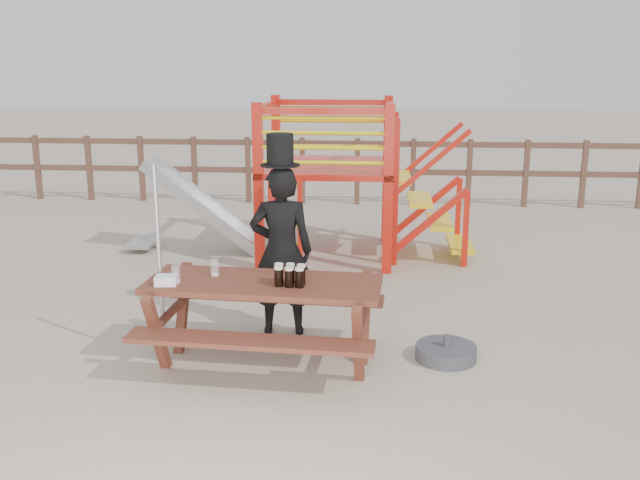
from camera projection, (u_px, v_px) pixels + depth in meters
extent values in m
plane|color=tan|center=(277.00, 363.00, 6.33)|extent=(60.00, 60.00, 0.00)
cube|color=brown|center=(330.00, 143.00, 12.80)|extent=(15.00, 0.06, 0.10)
cube|color=brown|center=(330.00, 171.00, 12.93)|extent=(15.00, 0.06, 0.10)
cube|color=brown|center=(37.00, 167.00, 13.36)|extent=(0.09, 0.09, 1.20)
cube|color=brown|center=(89.00, 168.00, 13.28)|extent=(0.09, 0.09, 1.20)
cube|color=brown|center=(142.00, 169.00, 13.20)|extent=(0.09, 0.09, 1.20)
cube|color=brown|center=(195.00, 169.00, 13.12)|extent=(0.09, 0.09, 1.20)
cube|color=brown|center=(248.00, 170.00, 13.04)|extent=(0.09, 0.09, 1.20)
cube|color=brown|center=(302.00, 171.00, 12.97)|extent=(0.09, 0.09, 1.20)
cube|color=brown|center=(357.00, 171.00, 12.89)|extent=(0.09, 0.09, 1.20)
cube|color=brown|center=(413.00, 172.00, 12.81)|extent=(0.09, 0.09, 1.20)
cube|color=brown|center=(469.00, 173.00, 12.73)|extent=(0.09, 0.09, 1.20)
cube|color=brown|center=(526.00, 174.00, 12.66)|extent=(0.09, 0.09, 1.20)
cube|color=brown|center=(584.00, 174.00, 12.58)|extent=(0.09, 0.09, 1.20)
cube|color=red|center=(259.00, 188.00, 8.81)|extent=(0.12, 0.12, 2.10)
cube|color=red|center=(388.00, 190.00, 8.69)|extent=(0.12, 0.12, 2.10)
cube|color=red|center=(277.00, 168.00, 10.35)|extent=(0.12, 0.12, 2.10)
cube|color=red|center=(387.00, 170.00, 10.23)|extent=(0.12, 0.12, 2.10)
cube|color=red|center=(328.00, 167.00, 9.48)|extent=(1.72, 1.72, 0.08)
cube|color=red|center=(323.00, 111.00, 8.51)|extent=(1.60, 0.08, 0.08)
cube|color=red|center=(332.00, 102.00, 10.05)|extent=(1.60, 0.08, 0.08)
cube|color=red|center=(267.00, 106.00, 9.34)|extent=(0.08, 1.60, 0.08)
cube|color=red|center=(389.00, 107.00, 9.22)|extent=(0.08, 1.60, 0.08)
cylinder|color=yellow|center=(323.00, 163.00, 8.67)|extent=(1.50, 0.05, 0.05)
cylinder|color=yellow|center=(332.00, 146.00, 10.21)|extent=(1.50, 0.05, 0.05)
cylinder|color=yellow|center=(323.00, 148.00, 8.62)|extent=(1.50, 0.05, 0.05)
cylinder|color=yellow|center=(332.00, 134.00, 10.16)|extent=(1.50, 0.05, 0.05)
cylinder|color=yellow|center=(323.00, 133.00, 8.57)|extent=(1.50, 0.05, 0.05)
cylinder|color=yellow|center=(332.00, 121.00, 10.12)|extent=(1.50, 0.05, 0.05)
cylinder|color=yellow|center=(323.00, 118.00, 8.53)|extent=(1.50, 0.05, 0.05)
cylinder|color=yellow|center=(332.00, 108.00, 10.07)|extent=(1.50, 0.05, 0.05)
cube|color=red|center=(271.00, 227.00, 8.77)|extent=(0.06, 0.06, 1.20)
cube|color=red|center=(300.00, 227.00, 8.74)|extent=(0.06, 0.06, 1.20)
cylinder|color=yellow|center=(286.00, 262.00, 8.87)|extent=(0.36, 0.04, 0.04)
cylinder|color=yellow|center=(286.00, 244.00, 8.81)|extent=(0.36, 0.04, 0.04)
cylinder|color=yellow|center=(286.00, 225.00, 8.75)|extent=(0.36, 0.04, 0.04)
cylinder|color=yellow|center=(285.00, 206.00, 8.69)|extent=(0.36, 0.04, 0.04)
cylinder|color=yellow|center=(285.00, 186.00, 8.62)|extent=(0.36, 0.04, 0.04)
cube|color=yellow|center=(399.00, 177.00, 9.44)|extent=(0.30, 0.90, 0.06)
cube|color=yellow|center=(419.00, 200.00, 9.49)|extent=(0.30, 0.90, 0.06)
cube|color=yellow|center=(440.00, 222.00, 9.55)|extent=(0.30, 0.90, 0.06)
cube|color=yellow|center=(460.00, 244.00, 9.60)|extent=(0.30, 0.90, 0.06)
cube|color=red|center=(430.00, 221.00, 9.10)|extent=(0.95, 0.08, 0.86)
cube|color=red|center=(426.00, 206.00, 9.96)|extent=(0.95, 0.08, 0.86)
cube|color=silver|center=(204.00, 208.00, 9.76)|extent=(1.53, 0.55, 1.21)
cube|color=silver|center=(199.00, 209.00, 9.49)|extent=(1.58, 0.04, 1.28)
cube|color=silver|center=(208.00, 201.00, 10.01)|extent=(1.58, 0.04, 1.28)
cube|color=silver|center=(142.00, 243.00, 9.96)|extent=(0.35, 0.55, 0.05)
cube|color=brown|center=(263.00, 284.00, 6.11)|extent=(2.05, 0.88, 0.05)
cube|color=brown|center=(249.00, 342.00, 5.66)|extent=(2.02, 0.41, 0.04)
cube|color=brown|center=(277.00, 296.00, 6.71)|extent=(2.02, 0.41, 0.04)
cube|color=brown|center=(171.00, 321.00, 6.33)|extent=(0.16, 1.21, 0.72)
cube|color=brown|center=(362.00, 332.00, 6.09)|extent=(0.16, 1.21, 0.72)
imported|color=black|center=(281.00, 251.00, 6.84)|extent=(0.64, 0.45, 1.66)
cube|color=#0D8F2E|center=(282.00, 228.00, 6.91)|extent=(0.07, 0.02, 0.39)
cylinder|color=black|center=(280.00, 165.00, 6.63)|extent=(0.38, 0.38, 0.01)
cylinder|color=black|center=(280.00, 149.00, 6.59)|extent=(0.25, 0.25, 0.29)
cube|color=white|center=(280.00, 136.00, 6.68)|extent=(0.13, 0.02, 0.03)
cylinder|color=#B2B2B7|center=(160.00, 267.00, 6.12)|extent=(0.04, 0.04, 1.78)
cylinder|color=#3E3E43|center=(446.00, 352.00, 6.40)|extent=(0.55, 0.55, 0.13)
cylinder|color=#3E3E43|center=(447.00, 340.00, 6.37)|extent=(0.06, 0.06, 0.11)
cube|color=white|center=(166.00, 280.00, 6.00)|extent=(0.20, 0.16, 0.08)
cylinder|color=black|center=(279.00, 278.00, 5.96)|extent=(0.07, 0.07, 0.15)
cylinder|color=#F5E4C8|center=(279.00, 268.00, 5.93)|extent=(0.07, 0.07, 0.02)
cylinder|color=black|center=(289.00, 278.00, 5.93)|extent=(0.07, 0.07, 0.15)
cylinder|color=#F5E4C8|center=(289.00, 269.00, 5.91)|extent=(0.07, 0.07, 0.02)
cylinder|color=black|center=(300.00, 279.00, 5.92)|extent=(0.07, 0.07, 0.15)
cylinder|color=#F5E4C8|center=(299.00, 269.00, 5.90)|extent=(0.07, 0.07, 0.02)
cylinder|color=black|center=(279.00, 274.00, 6.04)|extent=(0.07, 0.07, 0.15)
cylinder|color=#F5E4C8|center=(279.00, 265.00, 6.02)|extent=(0.07, 0.07, 0.02)
cylinder|color=black|center=(290.00, 275.00, 6.03)|extent=(0.07, 0.07, 0.15)
cylinder|color=#F5E4C8|center=(290.00, 265.00, 6.01)|extent=(0.07, 0.07, 0.02)
cylinder|color=black|center=(301.00, 276.00, 6.01)|extent=(0.07, 0.07, 0.15)
cylinder|color=#F5E4C8|center=(301.00, 266.00, 5.99)|extent=(0.07, 0.07, 0.02)
cylinder|color=silver|center=(215.00, 268.00, 6.23)|extent=(0.07, 0.07, 0.15)
cylinder|color=#F5E4C8|center=(215.00, 275.00, 6.25)|extent=(0.07, 0.07, 0.02)
cylinder|color=silver|center=(176.00, 274.00, 6.05)|extent=(0.07, 0.07, 0.15)
cylinder|color=#F5E4C8|center=(176.00, 281.00, 6.07)|extent=(0.07, 0.07, 0.02)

